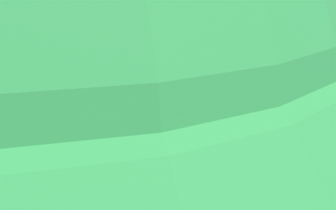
{
  "coord_description": "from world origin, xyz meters",
  "views": [
    {
      "loc": [
        -3.98,
        13.12,
        6.01
      ],
      "look_at": [
        1.57,
        0.11,
        1.1
      ],
      "focal_mm": 42.36,
      "sensor_mm": 36.0,
      "label": 1
    }
  ],
  "objects": [
    {
      "name": "tour_bus",
      "position": [
        0.6,
        5.31,
        1.65
      ],
      "size": [
        10.75,
        3.3,
        3.25
      ],
      "color": "silver",
      "rests_on": "ground_plane"
    },
    {
      "name": "parked_motorcycle_silver",
      "position": [
        -1.71,
        2.9,
        0.48
      ],
      "size": [
        2.05,
        0.58,
        0.99
      ],
      "color": "black",
      "rests_on": "ground_plane"
    },
    {
      "name": "bay_line_c",
      "position": [
        1.5,
        -0.34,
        0.0
      ],
      "size": [
        0.12,
        4.31,
        0.01
      ],
      "color": "white",
      "rests_on": "ground_plane"
    },
    {
      "name": "spectator_left",
      "position": [
        0.82,
        2.36,
        1.09
      ],
      "size": [
        0.57,
        0.39,
        1.81
      ],
      "color": "black",
      "rests_on": "ground_plane"
    },
    {
      "name": "spectator_centre",
      "position": [
        1.96,
        2.19,
        1.02
      ],
      "size": [
        0.58,
        0.36,
        1.72
      ],
      "color": "#473823",
      "rests_on": "ground_plane"
    },
    {
      "name": "traffic_cone",
      "position": [
        1.75,
        -3.28,
        0.3
      ],
      "size": [
        0.34,
        0.34,
        0.63
      ],
      "color": "orange",
      "rests_on": "ground_plane"
    },
    {
      "name": "bay_line_a",
      "position": [
        -3.39,
        -0.34,
        0.0
      ],
      "size": [
        0.13,
        4.75,
        0.01
      ],
      "color": "white",
      "rests_on": "ground_plane"
    },
    {
      "name": "spectator_far_left",
      "position": [
        -0.3,
        2.32,
        1.01
      ],
      "size": [
        0.58,
        0.36,
        1.7
      ],
      "color": "black",
      "rests_on": "ground_plane"
    },
    {
      "name": "tree_left",
      "position": [
        -1.94,
        9.43,
        4.5
      ],
      "size": [
        4.25,
        4.25,
        6.94
      ],
      "color": "#51381E",
      "rests_on": "ground_plane"
    },
    {
      "name": "ground_plane",
      "position": [
        0.0,
        0.0,
        0.0
      ],
      "size": [
        80.0,
        80.0,
        0.0
      ],
      "primitive_type": "plane",
      "color": "#424247"
    },
    {
      "name": "stunt_motorcycle",
      "position": [
        3.61,
        -2.74,
        1.0
      ],
      "size": [
        2.0,
        0.73,
        1.69
      ],
      "color": "black",
      "rests_on": "ground_plane"
    },
    {
      "name": "bay_line_b",
      "position": [
        -0.95,
        -0.34,
        0.0
      ],
      "size": [
        0.13,
        4.8,
        0.01
      ],
      "color": "white",
      "rests_on": "ground_plane"
    }
  ]
}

